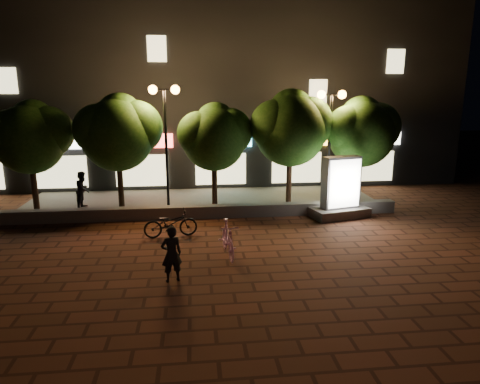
{
  "coord_description": "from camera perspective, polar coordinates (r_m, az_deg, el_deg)",
  "views": [
    {
      "loc": [
        -0.37,
        -12.71,
        5.01
      ],
      "look_at": [
        1.19,
        1.5,
        1.62
      ],
      "focal_mm": 31.85,
      "sensor_mm": 36.0,
      "label": 1
    }
  ],
  "objects": [
    {
      "name": "rider",
      "position": [
        11.62,
        -9.16,
        -8.19
      ],
      "size": [
        0.65,
        0.53,
        1.56
      ],
      "primitive_type": "imported",
      "rotation": [
        0.0,
        0.0,
        3.44
      ],
      "color": "black",
      "rests_on": "ground"
    },
    {
      "name": "retaining_wall",
      "position": [
        17.37,
        -4.8,
        -2.62
      ],
      "size": [
        16.0,
        0.45,
        0.5
      ],
      "primitive_type": "cube",
      "color": "slate",
      "rests_on": "ground"
    },
    {
      "name": "tree_mid",
      "position": [
        18.28,
        -3.37,
        7.67
      ],
      "size": [
        3.24,
        2.7,
        4.5
      ],
      "color": "#311E13",
      "rests_on": "sidewalk"
    },
    {
      "name": "tree_far_left",
      "position": [
        19.4,
        -26.26,
        6.89
      ],
      "size": [
        3.36,
        2.8,
        4.63
      ],
      "color": "#311E13",
      "rests_on": "sidewalk"
    },
    {
      "name": "ground",
      "position": [
        13.66,
        -4.31,
        -8.23
      ],
      "size": [
        80.0,
        80.0,
        0.0
      ],
      "primitive_type": "plane",
      "color": "#502819",
      "rests_on": "ground"
    },
    {
      "name": "street_lamp_right",
      "position": [
        18.88,
        12.04,
        9.65
      ],
      "size": [
        1.26,
        0.36,
        4.98
      ],
      "color": "black",
      "rests_on": "sidewalk"
    },
    {
      "name": "scooter_pink",
      "position": [
        13.27,
        -1.65,
        -6.29
      ],
      "size": [
        0.7,
        1.9,
        1.11
      ],
      "primitive_type": "imported",
      "rotation": [
        0.0,
        0.0,
        0.1
      ],
      "color": "#E797C9",
      "rests_on": "ground"
    },
    {
      "name": "tree_right",
      "position": [
        18.71,
        6.9,
        8.8
      ],
      "size": [
        3.72,
        3.1,
        5.07
      ],
      "color": "#311E13",
      "rests_on": "sidewalk"
    },
    {
      "name": "pedestrian",
      "position": [
        19.59,
        -20.28,
        0.31
      ],
      "size": [
        0.72,
        0.86,
        1.6
      ],
      "primitive_type": "imported",
      "rotation": [
        0.0,
        0.0,
        1.41
      ],
      "color": "black",
      "rests_on": "sidewalk"
    },
    {
      "name": "street_lamp_left",
      "position": [
        17.97,
        -10.01,
        9.99
      ],
      "size": [
        1.26,
        0.36,
        5.18
      ],
      "color": "black",
      "rests_on": "sidewalk"
    },
    {
      "name": "ad_kiosk",
      "position": [
        17.69,
        13.29,
        -0.11
      ],
      "size": [
        2.52,
        1.68,
        2.5
      ],
      "color": "slate",
      "rests_on": "ground"
    },
    {
      "name": "scooter_parked",
      "position": [
        15.19,
        -9.28,
        -4.16
      ],
      "size": [
        1.95,
        0.92,
        0.99
      ],
      "primitive_type": "imported",
      "rotation": [
        0.0,
        0.0,
        1.72
      ],
      "color": "black",
      "rests_on": "ground"
    },
    {
      "name": "sidewalk",
      "position": [
        19.84,
        -4.99,
        -1.23
      ],
      "size": [
        16.0,
        5.0,
        0.08
      ],
      "primitive_type": "cube",
      "color": "slate",
      "rests_on": "ground"
    },
    {
      "name": "building_block",
      "position": [
        25.7,
        -5.6,
        13.23
      ],
      "size": [
        28.0,
        8.12,
        11.3
      ],
      "color": "black",
      "rests_on": "ground"
    },
    {
      "name": "tree_far_right",
      "position": [
        19.7,
        16.07,
        8.03
      ],
      "size": [
        3.48,
        2.9,
        4.76
      ],
      "color": "#311E13",
      "rests_on": "sidewalk"
    },
    {
      "name": "tree_left",
      "position": [
        18.49,
        -15.97,
        7.96
      ],
      "size": [
        3.6,
        3.0,
        4.89
      ],
      "color": "#311E13",
      "rests_on": "sidewalk"
    }
  ]
}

